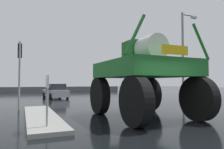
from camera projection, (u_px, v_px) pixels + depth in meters
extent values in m
plane|color=black|center=(72.00, 98.00, 22.79)|extent=(120.00, 120.00, 0.00)
cube|color=gray|center=(41.00, 116.00, 9.63)|extent=(1.36, 7.58, 0.15)
cylinder|color=#99999E|center=(47.00, 107.00, 7.05)|extent=(0.07, 0.07, 1.30)
cube|color=white|center=(47.00, 82.00, 7.10)|extent=(0.04, 0.60, 0.44)
cube|color=black|center=(48.00, 82.00, 7.11)|extent=(0.01, 0.36, 0.08)
cylinder|color=black|center=(99.00, 96.00, 10.93)|extent=(0.45, 1.91, 1.91)
cylinder|color=black|center=(149.00, 94.00, 12.20)|extent=(0.45, 1.91, 1.91)
cylinder|color=black|center=(135.00, 101.00, 7.57)|extent=(0.45, 1.91, 1.91)
cylinder|color=black|center=(198.00, 99.00, 8.84)|extent=(0.45, 1.91, 1.91)
cube|color=#1E6B28|center=(143.00, 70.00, 9.93)|extent=(3.66, 4.44, 0.75)
cube|color=#1A5B22|center=(138.00, 52.00, 10.39)|extent=(1.34, 1.13, 1.04)
cylinder|color=silver|center=(151.00, 48.00, 9.38)|extent=(1.15, 1.15, 1.14)
cylinder|color=#1E6B28|center=(135.00, 34.00, 7.52)|extent=(0.89, 0.13, 1.56)
cylinder|color=#1E6B28|center=(201.00, 42.00, 8.84)|extent=(0.95, 0.13, 1.53)
cube|color=yellow|center=(175.00, 50.00, 7.93)|extent=(1.25, 0.06, 0.36)
cube|color=#B7B7BF|center=(55.00, 93.00, 21.92)|extent=(2.24, 4.29, 0.70)
cube|color=#23282D|center=(56.00, 87.00, 21.82)|extent=(1.83, 2.29, 0.64)
cylinder|color=black|center=(44.00, 95.00, 22.63)|extent=(0.26, 0.62, 0.60)
cylinder|color=black|center=(59.00, 94.00, 23.50)|extent=(0.26, 0.62, 0.60)
cylinder|color=black|center=(51.00, 96.00, 20.32)|extent=(0.26, 0.62, 0.60)
cylinder|color=black|center=(67.00, 96.00, 21.19)|extent=(0.26, 0.62, 0.60)
cylinder|color=gray|center=(19.00, 76.00, 12.22)|extent=(0.11, 0.11, 4.08)
cube|color=black|center=(20.00, 51.00, 12.48)|extent=(0.24, 0.32, 0.84)
sphere|color=red|center=(20.00, 47.00, 12.66)|extent=(0.17, 0.17, 0.17)
sphere|color=#3C2403|center=(20.00, 51.00, 12.65)|extent=(0.17, 0.17, 0.17)
sphere|color=black|center=(20.00, 56.00, 12.64)|extent=(0.17, 0.17, 0.17)
cylinder|color=gray|center=(155.00, 81.00, 15.99)|extent=(0.11, 0.11, 3.51)
cube|color=black|center=(153.00, 65.00, 16.24)|extent=(0.24, 0.32, 0.84)
sphere|color=red|center=(151.00, 62.00, 16.42)|extent=(0.17, 0.17, 0.17)
sphere|color=#3C2403|center=(151.00, 66.00, 16.41)|extent=(0.17, 0.17, 0.17)
sphere|color=black|center=(151.00, 69.00, 16.40)|extent=(0.17, 0.17, 0.17)
cylinder|color=gray|center=(183.00, 57.00, 16.80)|extent=(0.18, 0.18, 7.37)
cylinder|color=gray|center=(188.00, 15.00, 17.19)|extent=(1.24, 0.10, 0.10)
cube|color=silver|center=(194.00, 17.00, 17.43)|extent=(0.50, 0.24, 0.16)
cube|color=#59595B|center=(52.00, 89.00, 38.00)|extent=(26.50, 0.24, 0.90)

